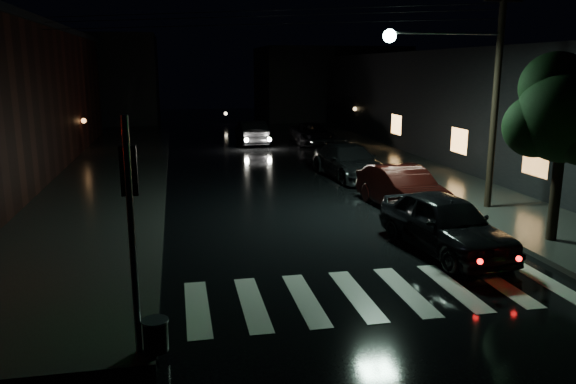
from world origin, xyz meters
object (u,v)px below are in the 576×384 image
parked_car_b (402,188)px  parked_car_d (312,134)px  parked_car_a (445,223)px  parked_car_c (349,161)px  oncoming_car (251,132)px

parked_car_b → parked_car_d: parked_car_b is taller
parked_car_d → parked_car_b: bearing=-91.7°
parked_car_a → parked_car_c: 10.93m
parked_car_d → oncoming_car: bearing=169.0°
parked_car_d → oncoming_car: (-3.97, 0.87, 0.08)m
parked_car_c → oncoming_car: size_ratio=1.11×
parked_car_d → oncoming_car: size_ratio=1.06×
parked_car_d → parked_car_c: bearing=-93.8°
parked_car_a → parked_car_d: parked_car_a is taller
parked_car_b → oncoming_car: oncoming_car is taller
parked_car_b → oncoming_car: bearing=94.1°
parked_car_b → parked_car_c: 6.18m
parked_car_a → parked_car_c: size_ratio=0.90×
oncoming_car → parked_car_c: bearing=102.1°
parked_car_c → parked_car_d: size_ratio=1.05×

